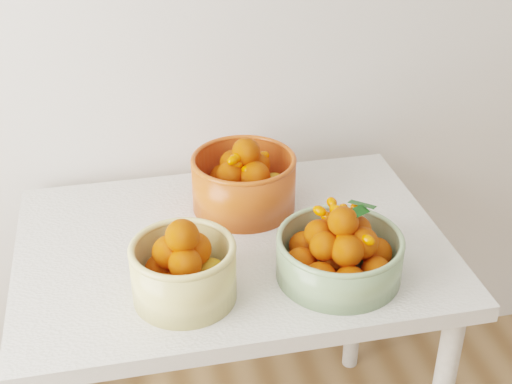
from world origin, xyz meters
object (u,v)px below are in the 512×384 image
bowl_green (339,253)px  bowl_orange (244,181)px  bowl_cream (184,269)px  table (233,274)px

bowl_green → bowl_orange: bearing=113.8°
bowl_cream → bowl_orange: bearing=59.7°
bowl_cream → bowl_orange: size_ratio=0.89×
bowl_cream → bowl_orange: 0.38m
bowl_cream → bowl_orange: same height
bowl_orange → bowl_green: bearing=-66.2°
table → bowl_cream: (-0.13, -0.18, 0.17)m
table → bowl_cream: bearing=-126.6°
table → bowl_green: bowl_green is taller
table → bowl_orange: size_ratio=3.64×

